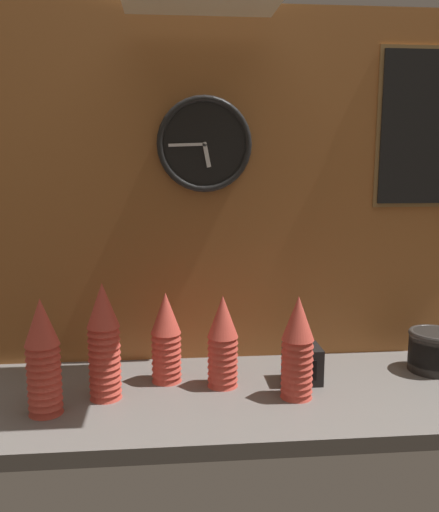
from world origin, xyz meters
The scene contains 11 objects.
ground_plane centered at (0.00, 0.00, -0.02)m, with size 1.60×0.56×0.04m, color slate.
wall_tiled_back centered at (0.00, 0.27, 0.53)m, with size 1.60×0.03×1.05m.
cup_stack_center_right centered at (0.07, -0.06, 0.14)m, with size 0.08×0.08×0.27m.
cup_stack_far_left centered at (-0.56, -0.09, 0.15)m, with size 0.08×0.08×0.29m.
cup_stack_left centered at (-0.42, -0.02, 0.15)m, with size 0.08×0.08×0.31m.
cup_stack_center_left centered at (-0.26, 0.08, 0.13)m, with size 0.08×0.08×0.26m.
cup_stack_center centered at (-0.11, 0.03, 0.13)m, with size 0.08×0.08×0.26m.
bowl_stack_far_right centered at (0.52, 0.09, 0.06)m, with size 0.15×0.15×0.12m.
wall_clock centered at (-0.15, 0.23, 0.66)m, with size 0.28×0.03×0.28m.
menu_board centered at (0.56, 0.24, 0.71)m, with size 0.38×0.01×0.48m.
napkin_dispenser centered at (0.11, 0.04, 0.05)m, with size 0.10×0.10×0.10m.
Camera 1 is at (-0.25, -1.37, 0.61)m, focal length 38.00 mm.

